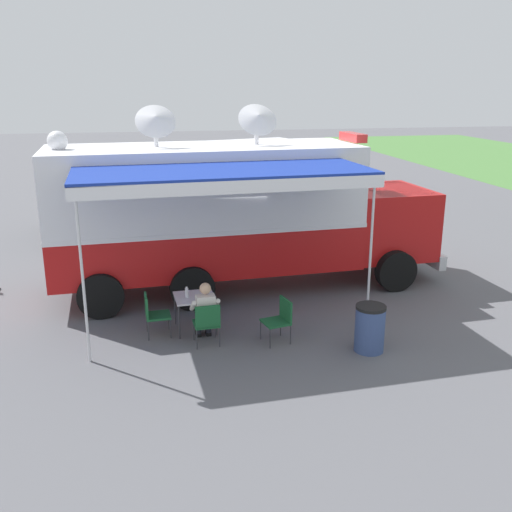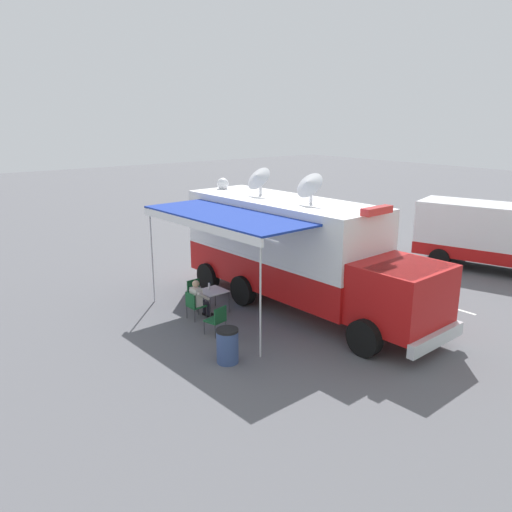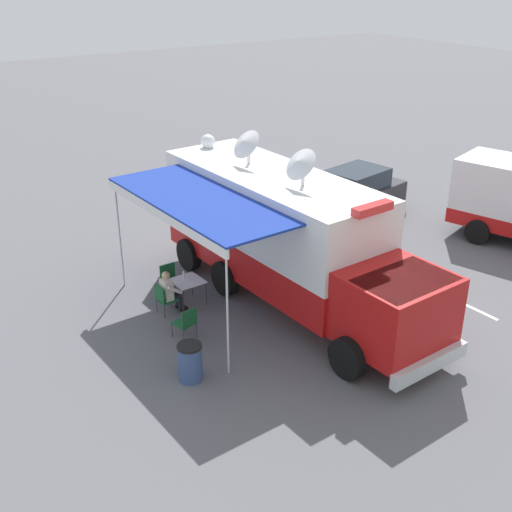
{
  "view_description": "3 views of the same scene",
  "coord_description": "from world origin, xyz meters",
  "px_view_note": "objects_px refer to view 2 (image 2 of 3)",
  "views": [
    {
      "loc": [
        13.43,
        -1.46,
        4.87
      ],
      "look_at": [
        1.2,
        0.99,
        1.13
      ],
      "focal_mm": 40.43,
      "sensor_mm": 36.0,
      "label": 1
    },
    {
      "loc": [
        10.75,
        12.36,
        6.06
      ],
      "look_at": [
        0.68,
        -0.53,
        1.57
      ],
      "focal_mm": 35.57,
      "sensor_mm": 36.0,
      "label": 2
    },
    {
      "loc": [
        9.52,
        13.54,
        8.79
      ],
      "look_at": [
        0.36,
        -0.26,
        1.04
      ],
      "focal_mm": 45.07,
      "sensor_mm": 36.0,
      "label": 3
    }
  ],
  "objects_px": {
    "folding_chair_at_table": "(194,304)",
    "seated_responder": "(199,298)",
    "command_truck": "(297,250)",
    "support_truck": "(499,237)",
    "water_bottle": "(209,286)",
    "car_behind_truck": "(335,235)",
    "trash_bin": "(227,346)",
    "traffic_cone": "(216,257)",
    "folding_table": "(213,292)",
    "folding_chair_beside_table": "(196,291)",
    "folding_chair_spare_by_truck": "(217,318)"
  },
  "relations": [
    {
      "from": "command_truck",
      "to": "folding_chair_at_table",
      "type": "relative_size",
      "value": 11.03
    },
    {
      "from": "folding_table",
      "to": "support_truck",
      "type": "distance_m",
      "value": 12.1
    },
    {
      "from": "folding_chair_at_table",
      "to": "support_truck",
      "type": "distance_m",
      "value": 12.85
    },
    {
      "from": "folding_chair_beside_table",
      "to": "traffic_cone",
      "type": "relative_size",
      "value": 1.5
    },
    {
      "from": "seated_responder",
      "to": "trash_bin",
      "type": "distance_m",
      "value": 3.16
    },
    {
      "from": "seated_responder",
      "to": "trash_bin",
      "type": "relative_size",
      "value": 1.37
    },
    {
      "from": "command_truck",
      "to": "support_truck",
      "type": "xyz_separation_m",
      "value": [
        -9.19,
        1.98,
        -0.56
      ]
    },
    {
      "from": "seated_responder",
      "to": "car_behind_truck",
      "type": "height_order",
      "value": "car_behind_truck"
    },
    {
      "from": "folding_table",
      "to": "folding_chair_beside_table",
      "type": "xyz_separation_m",
      "value": [
        0.12,
        -0.85,
        -0.16
      ]
    },
    {
      "from": "traffic_cone",
      "to": "folding_chair_beside_table",
      "type": "bearing_deg",
      "value": 48.72
    },
    {
      "from": "traffic_cone",
      "to": "support_truck",
      "type": "distance_m",
      "value": 11.6
    },
    {
      "from": "command_truck",
      "to": "folding_table",
      "type": "height_order",
      "value": "command_truck"
    },
    {
      "from": "water_bottle",
      "to": "car_behind_truck",
      "type": "distance_m",
      "value": 8.68
    },
    {
      "from": "folding_table",
      "to": "car_behind_truck",
      "type": "relative_size",
      "value": 0.19
    },
    {
      "from": "trash_bin",
      "to": "support_truck",
      "type": "bearing_deg",
      "value": 179.47
    },
    {
      "from": "command_truck",
      "to": "water_bottle",
      "type": "bearing_deg",
      "value": -30.2
    },
    {
      "from": "trash_bin",
      "to": "water_bottle",
      "type": "bearing_deg",
      "value": -115.75
    },
    {
      "from": "folding_table",
      "to": "folding_chair_spare_by_truck",
      "type": "height_order",
      "value": "folding_chair_spare_by_truck"
    },
    {
      "from": "folding_chair_spare_by_truck",
      "to": "support_truck",
      "type": "height_order",
      "value": "support_truck"
    },
    {
      "from": "traffic_cone",
      "to": "car_behind_truck",
      "type": "distance_m",
      "value": 5.53
    },
    {
      "from": "trash_bin",
      "to": "car_behind_truck",
      "type": "distance_m",
      "value": 11.45
    },
    {
      "from": "water_bottle",
      "to": "traffic_cone",
      "type": "relative_size",
      "value": 0.39
    },
    {
      "from": "folding_chair_beside_table",
      "to": "trash_bin",
      "type": "height_order",
      "value": "trash_bin"
    },
    {
      "from": "folding_chair_spare_by_truck",
      "to": "folding_chair_beside_table",
      "type": "bearing_deg",
      "value": -107.32
    },
    {
      "from": "folding_chair_at_table",
      "to": "folding_chair_beside_table",
      "type": "distance_m",
      "value": 1.21
    },
    {
      "from": "car_behind_truck",
      "to": "folding_chair_spare_by_truck",
      "type": "bearing_deg",
      "value": 24.27
    },
    {
      "from": "seated_responder",
      "to": "support_truck",
      "type": "height_order",
      "value": "support_truck"
    },
    {
      "from": "water_bottle",
      "to": "folding_chair_beside_table",
      "type": "distance_m",
      "value": 0.77
    },
    {
      "from": "command_truck",
      "to": "folding_chair_beside_table",
      "type": "xyz_separation_m",
      "value": [
        2.56,
        -2.13,
        -1.43
      ]
    },
    {
      "from": "folding_chair_at_table",
      "to": "traffic_cone",
      "type": "relative_size",
      "value": 1.5
    },
    {
      "from": "trash_bin",
      "to": "car_behind_truck",
      "type": "relative_size",
      "value": 0.2
    },
    {
      "from": "folding_table",
      "to": "folding_chair_beside_table",
      "type": "relative_size",
      "value": 0.96
    },
    {
      "from": "folding_chair_beside_table",
      "to": "traffic_cone",
      "type": "distance_m",
      "value": 5.09
    },
    {
      "from": "seated_responder",
      "to": "support_truck",
      "type": "bearing_deg",
      "value": 165.73
    },
    {
      "from": "folding_chair_beside_table",
      "to": "car_behind_truck",
      "type": "distance_m",
      "value": 8.61
    },
    {
      "from": "traffic_cone",
      "to": "car_behind_truck",
      "type": "bearing_deg",
      "value": 157.45
    },
    {
      "from": "water_bottle",
      "to": "car_behind_truck",
      "type": "xyz_separation_m",
      "value": [
        -8.33,
        -2.41,
        0.05
      ]
    },
    {
      "from": "folding_chair_at_table",
      "to": "seated_responder",
      "type": "bearing_deg",
      "value": -177.16
    },
    {
      "from": "folding_table",
      "to": "car_behind_truck",
      "type": "bearing_deg",
      "value": -162.85
    },
    {
      "from": "seated_responder",
      "to": "support_truck",
      "type": "relative_size",
      "value": 0.18
    },
    {
      "from": "folding_chair_spare_by_truck",
      "to": "folding_chair_at_table",
      "type": "bearing_deg",
      "value": -93.13
    },
    {
      "from": "command_truck",
      "to": "car_behind_truck",
      "type": "relative_size",
      "value": 2.16
    },
    {
      "from": "seated_responder",
      "to": "car_behind_truck",
      "type": "distance_m",
      "value": 9.33
    },
    {
      "from": "folding_table",
      "to": "folding_chair_at_table",
      "type": "distance_m",
      "value": 0.83
    },
    {
      "from": "folding_chair_beside_table",
      "to": "traffic_cone",
      "type": "height_order",
      "value": "folding_chair_beside_table"
    },
    {
      "from": "folding_chair_spare_by_truck",
      "to": "car_behind_truck",
      "type": "xyz_separation_m",
      "value": [
        -9.19,
        -4.14,
        0.37
      ]
    },
    {
      "from": "trash_bin",
      "to": "traffic_cone",
      "type": "distance_m",
      "value": 9.19
    },
    {
      "from": "folding_table",
      "to": "water_bottle",
      "type": "relative_size",
      "value": 3.74
    },
    {
      "from": "water_bottle",
      "to": "trash_bin",
      "type": "xyz_separation_m",
      "value": [
        1.59,
        3.29,
        -0.38
      ]
    },
    {
      "from": "traffic_cone",
      "to": "support_truck",
      "type": "relative_size",
      "value": 0.08
    }
  ]
}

